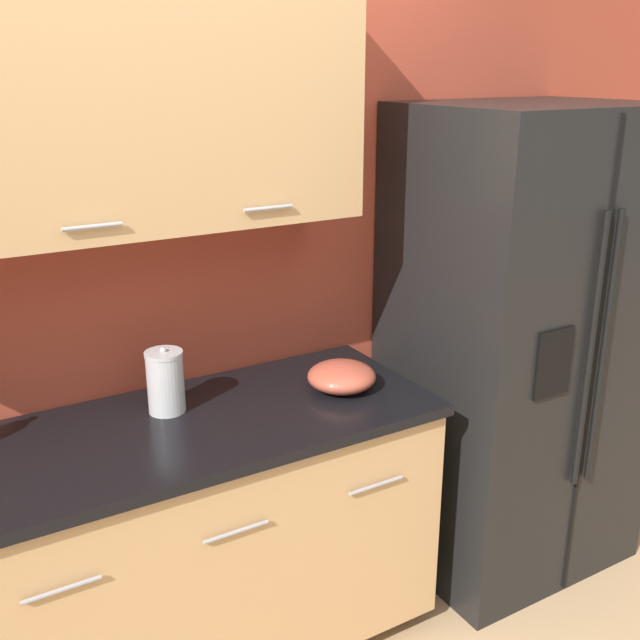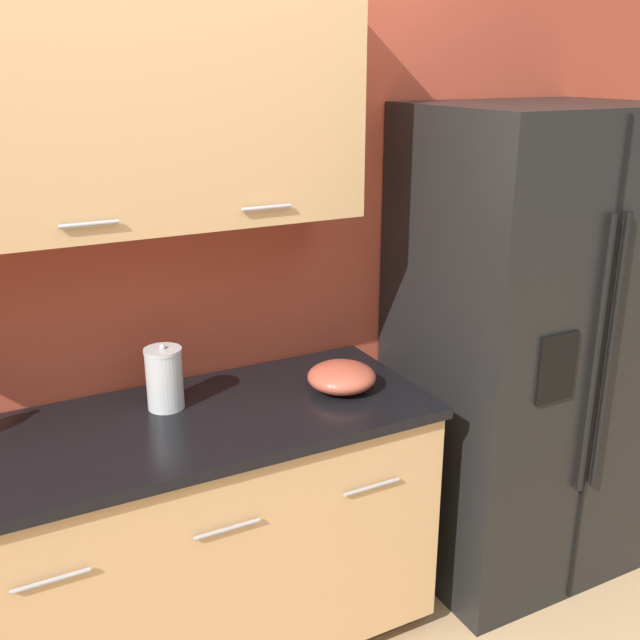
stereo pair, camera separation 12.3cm
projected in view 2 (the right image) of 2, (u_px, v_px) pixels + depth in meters
wall_back at (118, 236)px, 2.38m from camera, size 10.00×0.39×2.60m
counter_unit at (122, 560)px, 2.38m from camera, size 2.04×0.64×0.91m
refrigerator at (524, 349)px, 2.89m from camera, size 0.88×0.74×1.83m
steel_canister at (165, 378)px, 2.38m from camera, size 0.12×0.12×0.22m
mixing_bowl at (342, 377)px, 2.53m from camera, size 0.23×0.23×0.09m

